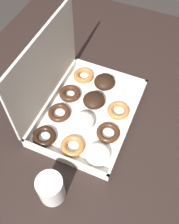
% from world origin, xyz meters
% --- Properties ---
extents(ground_plane, '(8.00, 8.00, 0.00)m').
position_xyz_m(ground_plane, '(0.00, 0.00, 0.00)').
color(ground_plane, '#2D2826').
extents(dining_table, '(1.21, 0.96, 0.71)m').
position_xyz_m(dining_table, '(0.00, 0.00, 0.62)').
color(dining_table, black).
rests_on(dining_table, ground_plane).
extents(donut_box, '(0.39, 0.29, 0.29)m').
position_xyz_m(donut_box, '(-0.05, -0.02, 0.76)').
color(donut_box, white).
rests_on(donut_box, dining_table).
extents(coffee_mug, '(0.07, 0.07, 0.10)m').
position_xyz_m(coffee_mug, '(-0.34, -0.06, 0.76)').
color(coffee_mug, white).
rests_on(coffee_mug, dining_table).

